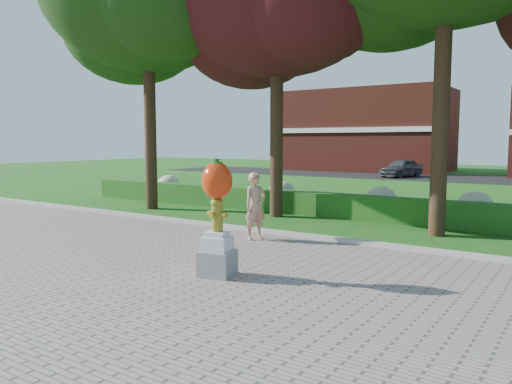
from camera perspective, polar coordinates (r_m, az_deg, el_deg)
ground at (r=11.28m, az=-5.22°, el=-7.43°), size 100.00×100.00×0.00m
walkway at (r=8.68m, az=-22.59°, el=-11.80°), size 40.00×14.00×0.04m
curb at (r=13.67m, az=2.81°, el=-4.75°), size 40.00×0.18×0.15m
lawn_hedge at (r=17.12m, az=9.80°, el=-1.58°), size 24.00×0.70×0.80m
hydrangea_row at (r=17.80m, az=12.82°, el=-0.87°), size 20.10×1.10×0.99m
street at (r=37.23m, az=23.28°, el=1.39°), size 50.00×8.00×0.02m
building_left at (r=45.75m, az=12.46°, el=6.84°), size 14.00×8.00×7.00m
hydrant_sculpture at (r=9.38m, az=-4.46°, el=-2.58°), size 0.73×0.73×2.22m
woman at (r=12.89m, az=-0.06°, el=-1.62°), size 0.62×0.74×1.74m
parked_car at (r=37.27m, az=16.27°, el=2.67°), size 2.44×4.11×1.31m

